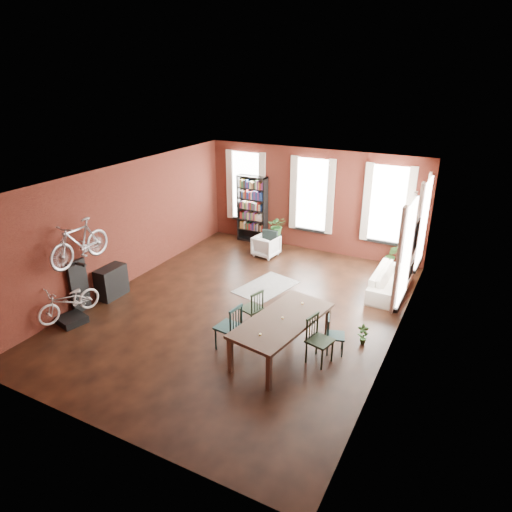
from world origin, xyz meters
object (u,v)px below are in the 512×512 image
Objects in this scene: dining_chair_c at (320,341)px; console_table at (112,282)px; dining_table at (282,336)px; bicycle_floor at (67,287)px; plant_stand at (277,243)px; bookshelf at (252,209)px; dining_chair_b at (251,308)px; dining_chair_a at (228,327)px; dining_chair_d at (335,335)px; white_armchair at (266,245)px; cream_sofa at (391,278)px; bike_trainer at (72,320)px.

console_table is at bearing 100.98° from dining_chair_c.
dining_table is 4.92m from bicycle_floor.
console_table is 1.52× the size of plant_stand.
bookshelf is at bearing 132.51° from dining_table.
dining_chair_b reaches higher than plant_stand.
dining_chair_d is at bearing 120.10° from dining_chair_a.
dining_table is 3.33× the size of white_armchair.
bookshelf is at bearing -36.91° from white_armchair.
dining_chair_c is 1.23× the size of console_table.
plant_stand is 6.61m from bicycle_floor.
dining_chair_a is 6.39m from bookshelf.
dining_table is 1.13× the size of cream_sofa.
dining_table is at bearing 13.39° from bike_trainer.
dining_chair_b is 3.97m from cream_sofa.
dining_chair_c reaches higher than dining_chair_b.
dining_chair_d is 0.99× the size of console_table.
console_table is (-3.83, -0.34, -0.06)m from dining_chair_b.
console_table is (-5.65, 0.23, -0.09)m from dining_chair_c.
dining_chair_c is (1.82, -0.57, 0.03)m from dining_chair_b.
bicycle_floor is (-5.54, -1.18, 0.41)m from dining_chair_c.
dining_chair_c is 0.50m from dining_chair_d.
console_table reaches higher than white_armchair.
bookshelf is (-3.59, 5.50, 0.70)m from dining_table.
console_table reaches higher than dining_chair_d.
dining_chair_b is at bearing -72.15° from plant_stand.
dining_chair_a is at bearing 115.01° from white_armchair.
dining_table is 6.60m from bookshelf.
bike_trainer is 6.60m from plant_stand.
bicycle_floor reaches higher than bike_trainer.
dining_chair_c is (0.78, 0.07, 0.09)m from dining_table.
bookshelf reaches higher than dining_chair_a.
dining_chair_a reaches higher than bike_trainer.
bicycle_floor is (-3.73, -1.75, 0.44)m from dining_chair_b.
dining_table is 1.11m from dining_chair_a.
bicycle_floor is (-4.76, -1.12, 0.50)m from dining_table.
dining_chair_b is 0.94× the size of dining_chair_c.
dining_chair_a is at bearing 16.05° from dining_chair_b.
dining_chair_b is at bearing 158.02° from dining_table.
white_armchair is at bearing 80.81° from bicycle_floor.
plant_stand is at bearing 125.35° from dining_table.
bookshelf is 6.72m from bicycle_floor.
dining_table is at bearing 108.22° from dining_chair_c.
cream_sofa reaches higher than console_table.
bookshelf is 4.19× the size of plant_stand.
plant_stand is (2.30, 6.18, 0.18)m from bike_trainer.
cream_sofa is (3.95, -0.73, 0.05)m from white_armchair.
dining_chair_b reaches higher than dining_chair_d.
dining_chair_a reaches higher than dining_chair_c.
dining_chair_d is at bearing 27.91° from bicycle_floor.
white_armchair is 0.48× the size of bicycle_floor.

